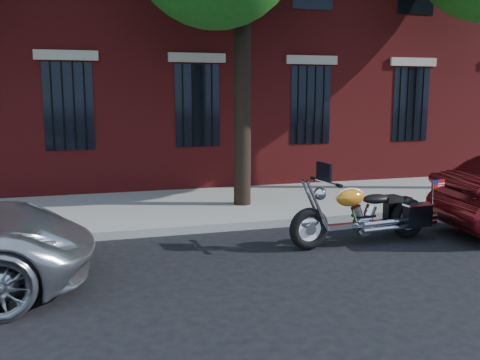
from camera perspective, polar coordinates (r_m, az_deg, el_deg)
name	(u,v)px	position (r m, az deg, el deg)	size (l,w,h in m)	color
ground	(264,250)	(8.69, 2.60, -7.46)	(120.00, 120.00, 0.00)	black
curb	(240,225)	(9.94, 0.00, -4.87)	(40.00, 0.16, 0.15)	gray
sidewalk	(216,205)	(11.71, -2.61, -2.73)	(40.00, 3.60, 0.15)	gray
motorcycle	(368,215)	(9.22, 13.51, -3.69)	(2.80, 0.94, 1.40)	black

